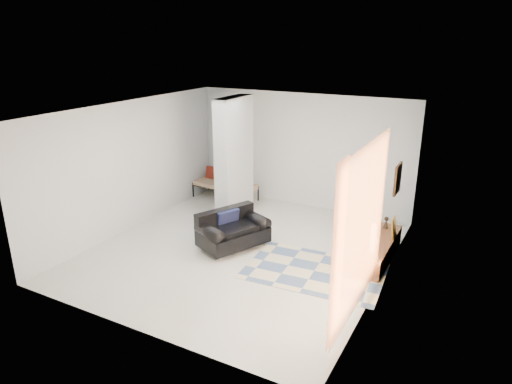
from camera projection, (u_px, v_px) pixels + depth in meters
The scene contains 17 objects.
floor at pixel (242, 250), 9.14m from camera, with size 6.00×6.00×0.00m, color beige.
ceiling at pixel (240, 110), 8.23m from camera, with size 6.00×6.00×0.00m, color white.
wall_back at pixel (302, 151), 11.19m from camera, with size 6.00×6.00×0.00m, color silver.
wall_front at pixel (131, 244), 6.18m from camera, with size 6.00×6.00×0.00m, color silver.
wall_left at pixel (131, 166), 9.91m from camera, with size 6.00×6.00×0.00m, color silver.
wall_right at pixel (386, 208), 7.46m from camera, with size 6.00×6.00×0.00m, color silver.
partition_column at pixel (234, 158), 10.51m from camera, with size 0.35×1.20×2.80m, color silver.
hallway_door at pixel (228, 156), 12.22m from camera, with size 0.85×0.06×2.04m, color silver.
curtain at pixel (362, 229), 6.52m from camera, with size 2.55×2.55×0.00m, color #FF8543.
wall_art at pixel (398, 179), 8.14m from camera, with size 0.04×0.45×0.55m, color #3F2611.
media_console at pixel (379, 250), 8.70m from camera, with size 0.45×1.84×0.80m.
loveseat at pixel (232, 230), 9.18m from camera, with size 1.28×1.57×0.76m.
daybed at pixel (225, 183), 11.93m from camera, with size 1.70×0.81×0.77m.
area_rug at pixel (314, 271), 8.32m from camera, with size 2.45×1.63×0.01m, color beige.
cylinder_lamp at pixel (373, 238), 8.10m from camera, with size 0.10×0.10×0.54m, color beige.
bronze_figurine at pixel (386, 223), 9.16m from camera, with size 0.12×0.12×0.24m, color #332416, non-canonical shape.
vase at pixel (375, 240), 8.45m from camera, with size 0.17×0.17×0.18m, color white.
Camera 1 is at (4.15, -7.16, 4.07)m, focal length 32.00 mm.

